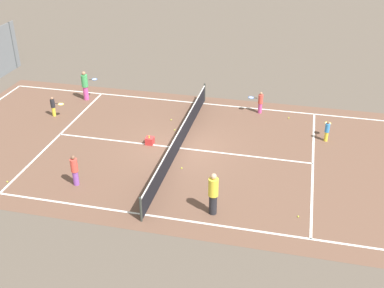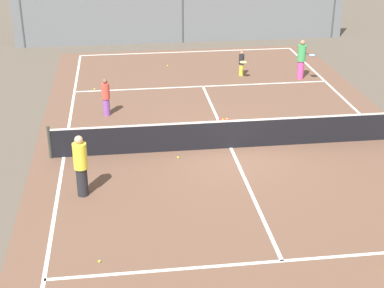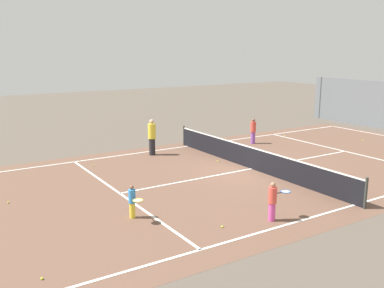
{
  "view_description": "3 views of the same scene",
  "coord_description": "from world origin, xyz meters",
  "px_view_note": "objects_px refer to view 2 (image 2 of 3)",
  "views": [
    {
      "loc": [
        -19.89,
        -5.3,
        11.59
      ],
      "look_at": [
        -1.37,
        -0.94,
        1.09
      ],
      "focal_mm": 44.99,
      "sensor_mm": 36.0,
      "label": 1
    },
    {
      "loc": [
        -3.57,
        -17.35,
        8.2
      ],
      "look_at": [
        -1.45,
        -1.09,
        0.73
      ],
      "focal_mm": 54.44,
      "sensor_mm": 36.0,
      "label": 2
    },
    {
      "loc": [
        14.41,
        -12.3,
        5.27
      ],
      "look_at": [
        -1.45,
        -2.28,
        1.15
      ],
      "focal_mm": 40.26,
      "sensor_mm": 36.0,
      "label": 3
    }
  ],
  "objects_px": {
    "tennis_ball_8": "(168,66)",
    "player_1": "(302,59)",
    "tennis_ball_4": "(304,128)",
    "tennis_ball_6": "(99,261)",
    "player_0": "(242,63)",
    "tennis_ball_1": "(178,157)",
    "player_4": "(106,97)",
    "player_5": "(81,165)",
    "tennis_ball_5": "(95,89)",
    "tennis_ball_2": "(277,136)",
    "ball_crate": "(225,125)"
  },
  "relations": [
    {
      "from": "player_5",
      "to": "ball_crate",
      "type": "bearing_deg",
      "value": 40.5
    },
    {
      "from": "player_4",
      "to": "ball_crate",
      "type": "bearing_deg",
      "value": -25.35
    },
    {
      "from": "player_0",
      "to": "tennis_ball_1",
      "type": "distance_m",
      "value": 9.12
    },
    {
      "from": "tennis_ball_6",
      "to": "ball_crate",
      "type": "bearing_deg",
      "value": 59.74
    },
    {
      "from": "tennis_ball_4",
      "to": "player_1",
      "type": "bearing_deg",
      "value": 74.22
    },
    {
      "from": "player_5",
      "to": "tennis_ball_4",
      "type": "xyz_separation_m",
      "value": [
        7.68,
        3.82,
        -0.91
      ]
    },
    {
      "from": "player_1",
      "to": "ball_crate",
      "type": "height_order",
      "value": "player_1"
    },
    {
      "from": "player_4",
      "to": "tennis_ball_6",
      "type": "relative_size",
      "value": 21.97
    },
    {
      "from": "player_4",
      "to": "tennis_ball_1",
      "type": "distance_m",
      "value": 4.76
    },
    {
      "from": "ball_crate",
      "to": "tennis_ball_4",
      "type": "xyz_separation_m",
      "value": [
        2.83,
        -0.32,
        -0.15
      ]
    },
    {
      "from": "player_0",
      "to": "tennis_ball_6",
      "type": "relative_size",
      "value": 17.14
    },
    {
      "from": "tennis_ball_1",
      "to": "tennis_ball_2",
      "type": "distance_m",
      "value": 3.83
    },
    {
      "from": "tennis_ball_8",
      "to": "player_1",
      "type": "bearing_deg",
      "value": -24.48
    },
    {
      "from": "tennis_ball_5",
      "to": "tennis_ball_2",
      "type": "bearing_deg",
      "value": -42.21
    },
    {
      "from": "tennis_ball_5",
      "to": "tennis_ball_8",
      "type": "height_order",
      "value": "same"
    },
    {
      "from": "tennis_ball_1",
      "to": "tennis_ball_2",
      "type": "bearing_deg",
      "value": 19.73
    },
    {
      "from": "tennis_ball_1",
      "to": "tennis_ball_8",
      "type": "relative_size",
      "value": 1.0
    },
    {
      "from": "player_1",
      "to": "player_5",
      "type": "xyz_separation_m",
      "value": [
        -9.29,
        -9.52,
        0.03
      ]
    },
    {
      "from": "tennis_ball_4",
      "to": "tennis_ball_6",
      "type": "height_order",
      "value": "same"
    },
    {
      "from": "player_4",
      "to": "tennis_ball_5",
      "type": "bearing_deg",
      "value": 100.08
    },
    {
      "from": "ball_crate",
      "to": "player_0",
      "type": "bearing_deg",
      "value": 72.95
    },
    {
      "from": "player_0",
      "to": "player_1",
      "type": "height_order",
      "value": "player_1"
    },
    {
      "from": "tennis_ball_4",
      "to": "tennis_ball_5",
      "type": "relative_size",
      "value": 1.0
    },
    {
      "from": "ball_crate",
      "to": "tennis_ball_2",
      "type": "xyz_separation_m",
      "value": [
        1.69,
        -0.83,
        -0.15
      ]
    },
    {
      "from": "player_0",
      "to": "ball_crate",
      "type": "xyz_separation_m",
      "value": [
        -1.89,
        -6.15,
        -0.41
      ]
    },
    {
      "from": "player_0",
      "to": "player_1",
      "type": "relative_size",
      "value": 0.64
    },
    {
      "from": "tennis_ball_5",
      "to": "tennis_ball_4",
      "type": "bearing_deg",
      "value": -35.14
    },
    {
      "from": "player_1",
      "to": "tennis_ball_8",
      "type": "height_order",
      "value": "player_1"
    },
    {
      "from": "player_0",
      "to": "tennis_ball_4",
      "type": "height_order",
      "value": "player_0"
    },
    {
      "from": "ball_crate",
      "to": "tennis_ball_2",
      "type": "bearing_deg",
      "value": -26.08
    },
    {
      "from": "ball_crate",
      "to": "tennis_ball_5",
      "type": "distance_m",
      "value": 6.89
    },
    {
      "from": "player_1",
      "to": "tennis_ball_4",
      "type": "bearing_deg",
      "value": -105.78
    },
    {
      "from": "tennis_ball_2",
      "to": "tennis_ball_1",
      "type": "bearing_deg",
      "value": -160.27
    },
    {
      "from": "player_1",
      "to": "tennis_ball_2",
      "type": "relative_size",
      "value": 26.76
    },
    {
      "from": "player_1",
      "to": "ball_crate",
      "type": "relative_size",
      "value": 4.15
    },
    {
      "from": "tennis_ball_4",
      "to": "tennis_ball_1",
      "type": "bearing_deg",
      "value": -159.16
    },
    {
      "from": "tennis_ball_5",
      "to": "tennis_ball_8",
      "type": "relative_size",
      "value": 1.0
    },
    {
      "from": "tennis_ball_8",
      "to": "ball_crate",
      "type": "bearing_deg",
      "value": -80.54
    },
    {
      "from": "player_5",
      "to": "tennis_ball_5",
      "type": "distance_m",
      "value": 9.19
    },
    {
      "from": "player_1",
      "to": "tennis_ball_6",
      "type": "height_order",
      "value": "player_1"
    },
    {
      "from": "player_1",
      "to": "player_5",
      "type": "distance_m",
      "value": 13.3
    },
    {
      "from": "tennis_ball_8",
      "to": "tennis_ball_5",
      "type": "bearing_deg",
      "value": -138.58
    },
    {
      "from": "tennis_ball_4",
      "to": "player_5",
      "type": "bearing_deg",
      "value": -153.52
    },
    {
      "from": "tennis_ball_1",
      "to": "tennis_ball_6",
      "type": "bearing_deg",
      "value": -114.54
    },
    {
      "from": "player_1",
      "to": "ball_crate",
      "type": "distance_m",
      "value": 7.01
    },
    {
      "from": "ball_crate",
      "to": "tennis_ball_6",
      "type": "distance_m",
      "value": 8.63
    },
    {
      "from": "player_0",
      "to": "tennis_ball_5",
      "type": "distance_m",
      "value": 6.74
    },
    {
      "from": "player_4",
      "to": "tennis_ball_8",
      "type": "distance_m",
      "value": 6.7
    },
    {
      "from": "player_4",
      "to": "player_5",
      "type": "height_order",
      "value": "player_5"
    },
    {
      "from": "player_5",
      "to": "tennis_ball_5",
      "type": "height_order",
      "value": "player_5"
    }
  ]
}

